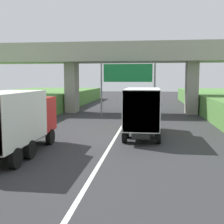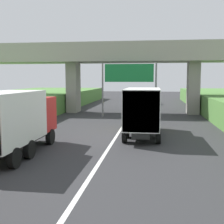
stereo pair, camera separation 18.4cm
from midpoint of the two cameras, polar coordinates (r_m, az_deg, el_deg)
lane_centre_stripe at (r=28.20m, az=2.85°, el=-1.90°), size 0.20×100.62×0.01m
overpass_bridge at (r=35.53m, az=4.01°, el=9.97°), size 40.00×4.80×8.27m
overhead_highway_sign at (r=31.51m, az=3.48°, el=6.80°), size 5.88×0.18×5.77m
speed_limit_sign at (r=23.36m, az=-17.10°, el=-0.27°), size 0.60×0.08×2.23m
truck_red at (r=16.48m, az=-18.14°, el=-1.38°), size 2.44×7.30×3.44m
truck_yellow at (r=20.96m, az=6.25°, el=0.50°), size 2.44×7.30×3.44m
car_white at (r=48.46m, az=7.31°, el=2.54°), size 1.86×4.10×1.72m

